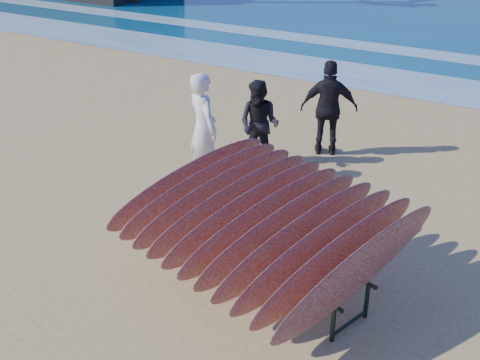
{
  "coord_description": "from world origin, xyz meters",
  "views": [
    {
      "loc": [
        4.11,
        -6.01,
        4.84
      ],
      "look_at": [
        0.0,
        0.8,
        0.95
      ],
      "focal_mm": 45.0,
      "sensor_mm": 36.0,
      "label": 1
    }
  ],
  "objects_px": {
    "surfboard_rack": "(264,220)",
    "person_dark_a": "(259,124)",
    "person_dark_b": "(329,108)",
    "person_white": "(203,128)"
  },
  "relations": [
    {
      "from": "surfboard_rack",
      "to": "person_dark_a",
      "type": "distance_m",
      "value": 3.71
    },
    {
      "from": "person_dark_b",
      "to": "person_white",
      "type": "bearing_deg",
      "value": 33.57
    },
    {
      "from": "person_white",
      "to": "person_dark_a",
      "type": "relative_size",
      "value": 1.2
    },
    {
      "from": "person_white",
      "to": "surfboard_rack",
      "type": "bearing_deg",
      "value": 166.09
    },
    {
      "from": "person_white",
      "to": "person_dark_a",
      "type": "bearing_deg",
      "value": -89.84
    },
    {
      "from": "person_dark_a",
      "to": "person_dark_b",
      "type": "relative_size",
      "value": 0.88
    },
    {
      "from": "person_white",
      "to": "person_dark_b",
      "type": "distance_m",
      "value": 2.68
    },
    {
      "from": "person_white",
      "to": "person_dark_a",
      "type": "height_order",
      "value": "person_white"
    },
    {
      "from": "person_dark_a",
      "to": "person_dark_b",
      "type": "xyz_separation_m",
      "value": [
        0.88,
        1.21,
        0.11
      ]
    },
    {
      "from": "surfboard_rack",
      "to": "person_dark_b",
      "type": "height_order",
      "value": "person_dark_b"
    }
  ]
}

